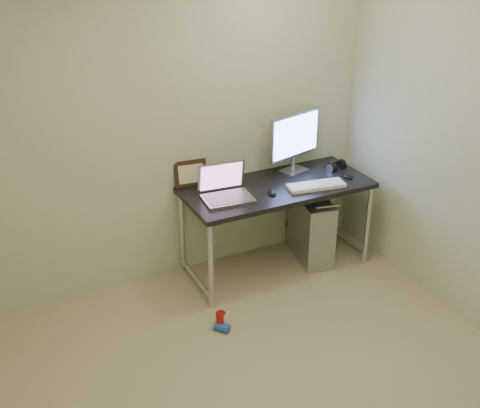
# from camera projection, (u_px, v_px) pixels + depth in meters

# --- Properties ---
(wall_back) EXTENTS (3.50, 0.02, 2.50)m
(wall_back) POSITION_uv_depth(u_px,v_px,m) (157.00, 128.00, 4.43)
(wall_back) COLOR beige
(wall_back) RESTS_ON ground
(desk) EXTENTS (1.49, 0.65, 0.75)m
(desk) POSITION_uv_depth(u_px,v_px,m) (277.00, 195.00, 4.76)
(desk) COLOR black
(desk) RESTS_ON ground
(tower_computer) EXTENTS (0.34, 0.57, 0.59)m
(tower_computer) POSITION_uv_depth(u_px,v_px,m) (311.00, 228.00, 5.09)
(tower_computer) COLOR #A2A3A7
(tower_computer) RESTS_ON ground
(cable_a) EXTENTS (0.01, 0.16, 0.69)m
(cable_a) POSITION_uv_depth(u_px,v_px,m) (290.00, 204.00, 5.22)
(cable_a) COLOR black
(cable_a) RESTS_ON ground
(cable_b) EXTENTS (0.02, 0.11, 0.71)m
(cable_b) POSITION_uv_depth(u_px,v_px,m) (300.00, 205.00, 5.25)
(cable_b) COLOR black
(cable_b) RESTS_ON ground
(can_red) EXTENTS (0.10, 0.10, 0.13)m
(can_red) POSITION_uv_depth(u_px,v_px,m) (221.00, 320.00, 4.29)
(can_red) COLOR #B0170E
(can_red) RESTS_ON ground
(can_white) EXTENTS (0.10, 0.10, 0.13)m
(can_white) POSITION_uv_depth(u_px,v_px,m) (225.00, 320.00, 4.29)
(can_white) COLOR silver
(can_white) RESTS_ON ground
(can_blue) EXTENTS (0.12, 0.12, 0.06)m
(can_blue) POSITION_uv_depth(u_px,v_px,m) (222.00, 327.00, 4.27)
(can_blue) COLOR blue
(can_blue) RESTS_ON ground
(laptop) EXTENTS (0.39, 0.33, 0.25)m
(laptop) POSITION_uv_depth(u_px,v_px,m) (225.00, 190.00, 4.51)
(laptop) COLOR #A6A7AD
(laptop) RESTS_ON desk
(monitor) EXTENTS (0.53, 0.21, 0.50)m
(monitor) POSITION_uv_depth(u_px,v_px,m) (295.00, 138.00, 4.85)
(monitor) COLOR #A6A7AD
(monitor) RESTS_ON desk
(keyboard) EXTENTS (0.47, 0.22, 0.03)m
(keyboard) POSITION_uv_depth(u_px,v_px,m) (316.00, 186.00, 4.69)
(keyboard) COLOR white
(keyboard) RESTS_ON desk
(mouse_right) EXTENTS (0.07, 0.11, 0.04)m
(mouse_right) POSITION_uv_depth(u_px,v_px,m) (348.00, 176.00, 4.85)
(mouse_right) COLOR black
(mouse_right) RESTS_ON desk
(mouse_left) EXTENTS (0.08, 0.11, 0.03)m
(mouse_left) POSITION_uv_depth(u_px,v_px,m) (272.00, 192.00, 4.57)
(mouse_left) COLOR black
(mouse_left) RESTS_ON desk
(headphones) EXTENTS (0.17, 0.10, 0.10)m
(headphones) POSITION_uv_depth(u_px,v_px,m) (336.00, 166.00, 5.00)
(headphones) COLOR black
(headphones) RESTS_ON desk
(picture_frame) EXTENTS (0.27, 0.11, 0.21)m
(picture_frame) POSITION_uv_depth(u_px,v_px,m) (190.00, 173.00, 4.68)
(picture_frame) COLOR black
(picture_frame) RESTS_ON desk
(webcam) EXTENTS (0.04, 0.04, 0.11)m
(webcam) POSITION_uv_depth(u_px,v_px,m) (214.00, 172.00, 4.76)
(webcam) COLOR silver
(webcam) RESTS_ON desk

